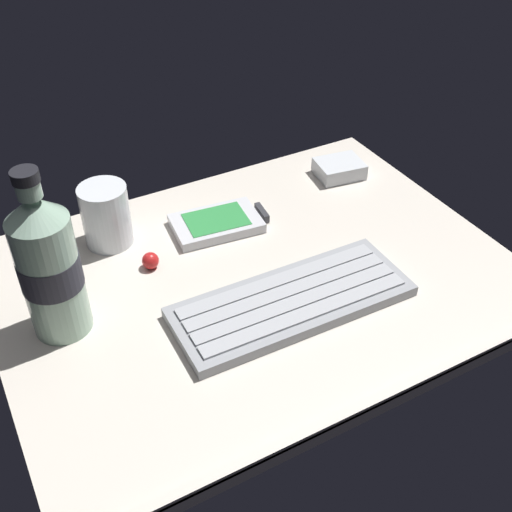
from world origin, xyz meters
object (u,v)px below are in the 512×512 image
Objects in this scene: keyboard at (292,301)px; charger_block at (339,169)px; water_bottle at (49,266)px; handheld_device at (221,222)px; juice_cup at (106,218)px; trackball_mouse at (150,261)px.

charger_block reaches higher than keyboard.
water_bottle is (-24.86, 9.83, 8.20)cm from keyboard.
water_bottle reaches higher than handheld_device.
juice_cup reaches higher than trackball_mouse.
keyboard is at bearing -89.04° from handheld_device.
keyboard is 31.06cm from charger_block.
keyboard is at bearing -21.57° from water_bottle.
juice_cup is 8.82cm from trackball_mouse.
handheld_device is 6.07× the size of trackball_mouse.
handheld_device is at bearing 17.53° from trackball_mouse.
handheld_device is 1.57× the size of juice_cup.
handheld_device is at bearing 19.81° from water_bottle.
juice_cup is at bearing 109.66° from trackball_mouse.
keyboard is 4.17× the size of charger_block.
keyboard is 3.44× the size of juice_cup.
handheld_device is (-0.31, 18.67, -0.08)cm from keyboard.
charger_block is 3.18× the size of trackball_mouse.
juice_cup is 17.10cm from water_bottle.
water_bottle reaches higher than trackball_mouse.
charger_block is (46.79, 12.17, -7.81)cm from water_bottle.
trackball_mouse is (-11.84, -3.74, 0.37)cm from handheld_device.
water_bottle is at bearing -127.31° from juice_cup.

